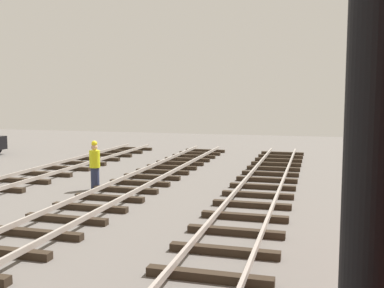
{
  "coord_description": "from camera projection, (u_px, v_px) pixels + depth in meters",
  "views": [
    {
      "loc": [
        2.5,
        -0.71,
        3.55
      ],
      "look_at": [
        -0.84,
        11.42,
        2.2
      ],
      "focal_mm": 42.23,
      "sensor_mm": 36.0,
      "label": 1
    }
  ],
  "objects": [
    {
      "name": "track_worker_foreground",
      "position": [
        95.0,
        165.0,
        17.0
      ],
      "size": [
        0.4,
        0.4,
        1.87
      ],
      "color": "#262D4C",
      "rests_on": "ground"
    },
    {
      "name": "signal_mast",
      "position": [
        371.0,
        127.0,
        1.56
      ],
      "size": [
        0.36,
        0.4,
        5.49
      ],
      "color": "black",
      "rests_on": "ground"
    }
  ]
}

